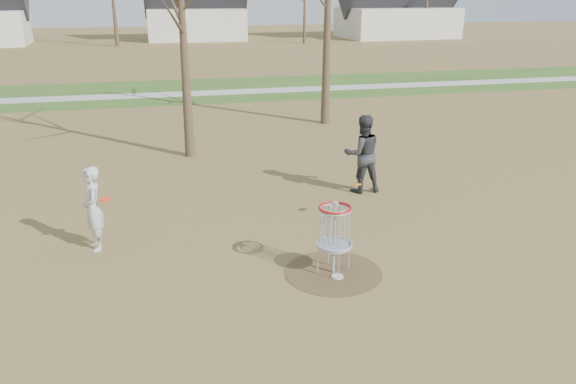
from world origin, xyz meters
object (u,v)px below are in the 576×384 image
at_px(player_standing, 93,209).
at_px(disc_grounded, 337,276).
at_px(player_throwing, 362,154).
at_px(disc_golf_basket, 335,227).

bearing_deg(player_standing, disc_grounded, 52.34).
bearing_deg(player_standing, player_throwing, 97.98).
distance_m(player_standing, disc_grounded, 4.97).
height_order(disc_grounded, disc_golf_basket, disc_golf_basket).
distance_m(disc_grounded, disc_golf_basket, 0.92).
bearing_deg(disc_grounded, player_throwing, 64.60).
distance_m(player_throwing, disc_golf_basket, 4.62).
relative_size(player_standing, disc_grounded, 7.77).
xyz_separation_m(disc_grounded, disc_golf_basket, (-0.02, 0.20, 0.89)).
height_order(player_throwing, disc_golf_basket, player_throwing).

